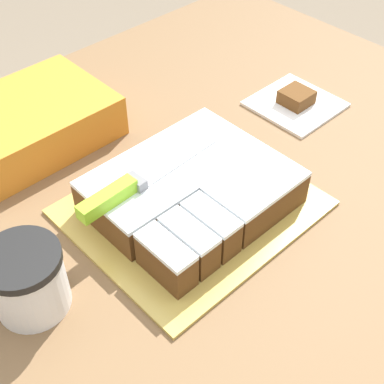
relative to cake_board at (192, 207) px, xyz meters
name	(u,v)px	position (x,y,z in m)	size (l,w,h in m)	color
cake_board	(192,207)	(0.00, 0.00, 0.00)	(0.35, 0.30, 0.01)	gold
cake	(192,191)	(0.00, 0.00, 0.03)	(0.27, 0.23, 0.06)	brown
knife	(126,188)	(-0.09, 0.04, 0.07)	(0.26, 0.04, 0.02)	silver
coffee_cup	(27,280)	(-0.27, 0.02, 0.05)	(0.10, 0.10, 0.10)	white
paper_napkin	(295,104)	(0.33, 0.07, 0.00)	(0.15, 0.15, 0.01)	white
brownie	(296,97)	(0.33, 0.07, 0.02)	(0.05, 0.05, 0.03)	brown
storage_box	(28,123)	(-0.09, 0.32, 0.03)	(0.27, 0.20, 0.08)	orange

